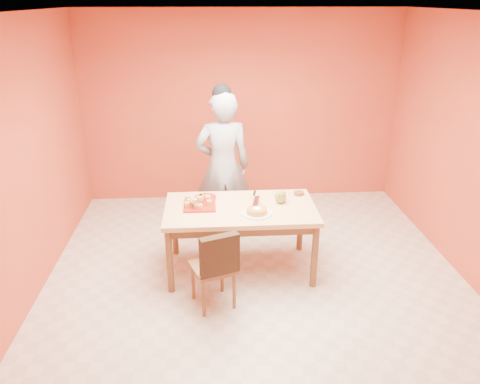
{
  "coord_description": "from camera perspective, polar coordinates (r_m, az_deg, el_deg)",
  "views": [
    {
      "loc": [
        -0.46,
        -4.11,
        2.82
      ],
      "look_at": [
        -0.16,
        0.3,
        0.97
      ],
      "focal_mm": 35.0,
      "sensor_mm": 36.0,
      "label": 1
    }
  ],
  "objects": [
    {
      "name": "floor",
      "position": [
        5.0,
        2.15,
        -11.65
      ],
      "size": [
        5.0,
        5.0,
        0.0
      ],
      "primitive_type": "plane",
      "color": "beige",
      "rests_on": "ground"
    },
    {
      "name": "ceiling",
      "position": [
        4.13,
        2.73,
        21.0
      ],
      "size": [
        5.0,
        5.0,
        0.0
      ],
      "primitive_type": "plane",
      "rotation": [
        3.14,
        0.0,
        0.0
      ],
      "color": "white",
      "rests_on": "wall_back"
    },
    {
      "name": "wall_back",
      "position": [
        6.78,
        0.14,
        10.16
      ],
      "size": [
        4.5,
        0.0,
        4.5
      ],
      "primitive_type": "plane",
      "rotation": [
        1.57,
        0.0,
        0.0
      ],
      "color": "#C44B2D",
      "rests_on": "floor"
    },
    {
      "name": "wall_left",
      "position": [
        4.71,
        -25.95,
        2.16
      ],
      "size": [
        0.0,
        5.0,
        5.0
      ],
      "primitive_type": "plane",
      "rotation": [
        1.57,
        0.0,
        1.57
      ],
      "color": "#C44B2D",
      "rests_on": "floor"
    },
    {
      "name": "dining_table",
      "position": [
        5.0,
        0.03,
        -2.82
      ],
      "size": [
        1.6,
        0.9,
        0.76
      ],
      "color": "#F4C67F",
      "rests_on": "floor"
    },
    {
      "name": "dining_chair",
      "position": [
        4.54,
        -3.34,
        -9.02
      ],
      "size": [
        0.51,
        0.56,
        0.84
      ],
      "rotation": [
        0.0,
        0.0,
        0.35
      ],
      "color": "brown",
      "rests_on": "floor"
    },
    {
      "name": "pastry_pile",
      "position": [
        4.97,
        -4.94,
        -1.01
      ],
      "size": [
        0.3,
        0.3,
        0.1
      ],
      "primitive_type": null,
      "color": "tan",
      "rests_on": "pastry_platter"
    },
    {
      "name": "person",
      "position": [
        5.68,
        -2.11,
        3.1
      ],
      "size": [
        0.7,
        0.49,
        1.84
      ],
      "primitive_type": "imported",
      "rotation": [
        0.0,
        0.0,
        3.22
      ],
      "color": "gray",
      "rests_on": "floor"
    },
    {
      "name": "pastry_platter",
      "position": [
        4.99,
        -4.92,
        -1.64
      ],
      "size": [
        0.34,
        0.34,
        0.02
      ],
      "primitive_type": "cube",
      "rotation": [
        0.0,
        0.0,
        -0.01
      ],
      "color": "maroon",
      "rests_on": "dining_table"
    },
    {
      "name": "red_dinner_plate",
      "position": [
        5.19,
        -4.23,
        -0.68
      ],
      "size": [
        0.27,
        0.27,
        0.01
      ],
      "primitive_type": "cylinder",
      "rotation": [
        0.0,
        0.0,
        -0.13
      ],
      "color": "maroon",
      "rests_on": "dining_table"
    },
    {
      "name": "white_cake_plate",
      "position": [
        4.81,
        2.07,
        -2.62
      ],
      "size": [
        0.36,
        0.36,
        0.01
      ],
      "primitive_type": "cylinder",
      "rotation": [
        0.0,
        0.0,
        0.19
      ],
      "color": "silver",
      "rests_on": "dining_table"
    },
    {
      "name": "sponge_cake",
      "position": [
        4.79,
        2.07,
        -2.3
      ],
      "size": [
        0.23,
        0.23,
        0.05
      ],
      "primitive_type": "cylinder",
      "rotation": [
        0.0,
        0.0,
        0.12
      ],
      "color": "gold",
      "rests_on": "white_cake_plate"
    },
    {
      "name": "cake_server",
      "position": [
        4.95,
        1.98,
        -1.09
      ],
      "size": [
        0.11,
        0.28,
        0.01
      ],
      "primitive_type": "cube",
      "rotation": [
        0.0,
        0.0,
        -0.2
      ],
      "color": "silver",
      "rests_on": "sponge_cake"
    },
    {
      "name": "egg_ornament",
      "position": [
        5.04,
        4.96,
        -0.58
      ],
      "size": [
        0.15,
        0.14,
        0.15
      ],
      "primitive_type": "ellipsoid",
      "rotation": [
        0.0,
        0.0,
        0.41
      ],
      "color": "olive",
      "rests_on": "dining_table"
    },
    {
      "name": "magenta_glass",
      "position": [
        5.11,
        5.17,
        -0.55
      ],
      "size": [
        0.08,
        0.08,
        0.11
      ],
      "primitive_type": "cylinder",
      "rotation": [
        0.0,
        0.0,
        0.11
      ],
      "color": "#D82082",
      "rests_on": "dining_table"
    },
    {
      "name": "checker_tin",
      "position": [
        5.31,
        7.17,
        -0.15
      ],
      "size": [
        0.14,
        0.14,
        0.03
      ],
      "primitive_type": "cylinder",
      "rotation": [
        0.0,
        0.0,
        -0.31
      ],
      "color": "#391C0F",
      "rests_on": "dining_table"
    }
  ]
}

